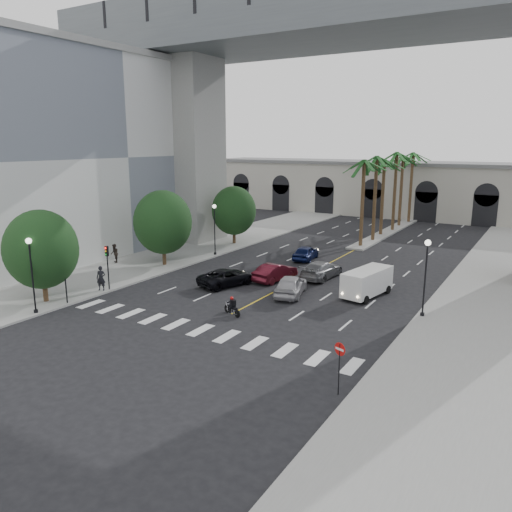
{
  "coord_description": "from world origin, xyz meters",
  "views": [
    {
      "loc": [
        18.18,
        -24.95,
        11.57
      ],
      "look_at": [
        -0.44,
        6.0,
        3.25
      ],
      "focal_mm": 35.0,
      "sensor_mm": 36.0,
      "label": 1
    }
  ],
  "objects_px": {
    "cargo_van": "(367,282)",
    "pedestrian_b": "(114,253)",
    "car_b": "(275,272)",
    "car_d": "(321,270)",
    "pedestrian_a": "(101,278)",
    "car_c": "(227,277)",
    "lamp_post_left_near": "(32,269)",
    "motorcycle_rider": "(232,307)",
    "car_a": "(291,285)",
    "lamp_post_right": "(426,271)",
    "traffic_signal_far": "(107,260)",
    "lamp_post_left_far": "(215,225)",
    "do_not_enter_sign": "(340,357)",
    "traffic_signal_near": "(65,271)",
    "car_e": "(306,253)"
  },
  "relations": [
    {
      "from": "cargo_van",
      "to": "pedestrian_b",
      "type": "height_order",
      "value": "cargo_van"
    },
    {
      "from": "car_b",
      "to": "car_d",
      "type": "xyz_separation_m",
      "value": [
        3.02,
        2.79,
        0.0
      ]
    },
    {
      "from": "pedestrian_a",
      "to": "car_c",
      "type": "bearing_deg",
      "value": 14.54
    },
    {
      "from": "lamp_post_left_near",
      "to": "cargo_van",
      "type": "relative_size",
      "value": 1.03
    },
    {
      "from": "motorcycle_rider",
      "to": "car_a",
      "type": "relative_size",
      "value": 0.36
    },
    {
      "from": "car_b",
      "to": "pedestrian_b",
      "type": "bearing_deg",
      "value": 18.44
    },
    {
      "from": "lamp_post_right",
      "to": "traffic_signal_far",
      "type": "height_order",
      "value": "lamp_post_right"
    },
    {
      "from": "lamp_post_left_far",
      "to": "pedestrian_a",
      "type": "relative_size",
      "value": 2.76
    },
    {
      "from": "lamp_post_right",
      "to": "pedestrian_a",
      "type": "height_order",
      "value": "lamp_post_right"
    },
    {
      "from": "car_a",
      "to": "lamp_post_left_near",
      "type": "bearing_deg",
      "value": 30.73
    },
    {
      "from": "car_d",
      "to": "traffic_signal_far",
      "type": "bearing_deg",
      "value": 46.66
    },
    {
      "from": "motorcycle_rider",
      "to": "car_d",
      "type": "bearing_deg",
      "value": 106.9
    },
    {
      "from": "motorcycle_rider",
      "to": "car_c",
      "type": "distance_m",
      "value": 7.28
    },
    {
      "from": "car_d",
      "to": "do_not_enter_sign",
      "type": "bearing_deg",
      "value": 119.0
    },
    {
      "from": "car_a",
      "to": "traffic_signal_near",
      "type": "bearing_deg",
      "value": 24.85
    },
    {
      "from": "car_b",
      "to": "pedestrian_a",
      "type": "distance_m",
      "value": 14.17
    },
    {
      "from": "car_c",
      "to": "pedestrian_a",
      "type": "height_order",
      "value": "pedestrian_a"
    },
    {
      "from": "lamp_post_right",
      "to": "car_c",
      "type": "distance_m",
      "value": 15.83
    },
    {
      "from": "car_e",
      "to": "cargo_van",
      "type": "distance_m",
      "value": 12.61
    },
    {
      "from": "lamp_post_left_near",
      "to": "traffic_signal_near",
      "type": "height_order",
      "value": "lamp_post_left_near"
    },
    {
      "from": "car_a",
      "to": "lamp_post_left_far",
      "type": "bearing_deg",
      "value": -46.35
    },
    {
      "from": "car_a",
      "to": "car_c",
      "type": "bearing_deg",
      "value": -11.4
    },
    {
      "from": "car_a",
      "to": "cargo_van",
      "type": "relative_size",
      "value": 0.91
    },
    {
      "from": "traffic_signal_far",
      "to": "cargo_van",
      "type": "bearing_deg",
      "value": 27.04
    },
    {
      "from": "motorcycle_rider",
      "to": "car_a",
      "type": "height_order",
      "value": "car_a"
    },
    {
      "from": "car_e",
      "to": "pedestrian_b",
      "type": "distance_m",
      "value": 18.68
    },
    {
      "from": "car_e",
      "to": "pedestrian_b",
      "type": "height_order",
      "value": "pedestrian_b"
    },
    {
      "from": "traffic_signal_near",
      "to": "pedestrian_b",
      "type": "xyz_separation_m",
      "value": [
        -6.27,
        10.56,
        -1.44
      ]
    },
    {
      "from": "lamp_post_left_far",
      "to": "lamp_post_right",
      "type": "height_order",
      "value": "same"
    },
    {
      "from": "lamp_post_left_near",
      "to": "do_not_enter_sign",
      "type": "bearing_deg",
      "value": 0.75
    },
    {
      "from": "lamp_post_left_far",
      "to": "car_a",
      "type": "distance_m",
      "value": 15.4
    },
    {
      "from": "car_d",
      "to": "traffic_signal_near",
      "type": "bearing_deg",
      "value": 54.71
    },
    {
      "from": "traffic_signal_far",
      "to": "do_not_enter_sign",
      "type": "relative_size",
      "value": 1.41
    },
    {
      "from": "motorcycle_rider",
      "to": "car_e",
      "type": "height_order",
      "value": "car_e"
    },
    {
      "from": "lamp_post_left_far",
      "to": "car_d",
      "type": "xyz_separation_m",
      "value": [
        12.92,
        -2.28,
        -2.47
      ]
    },
    {
      "from": "car_a",
      "to": "car_e",
      "type": "relative_size",
      "value": 1.11
    },
    {
      "from": "lamp_post_left_near",
      "to": "traffic_signal_far",
      "type": "xyz_separation_m",
      "value": [
        0.1,
        6.5,
        -0.71
      ]
    },
    {
      "from": "traffic_signal_near",
      "to": "car_d",
      "type": "xyz_separation_m",
      "value": [
        12.82,
        16.22,
        -1.76
      ]
    },
    {
      "from": "lamp_post_left_far",
      "to": "car_b",
      "type": "height_order",
      "value": "lamp_post_left_far"
    },
    {
      "from": "motorcycle_rider",
      "to": "pedestrian_a",
      "type": "xyz_separation_m",
      "value": [
        -11.81,
        -0.83,
        0.53
      ]
    },
    {
      "from": "car_d",
      "to": "car_e",
      "type": "height_order",
      "value": "car_d"
    },
    {
      "from": "lamp_post_left_far",
      "to": "car_b",
      "type": "xyz_separation_m",
      "value": [
        9.9,
        -5.07,
        -2.48
      ]
    },
    {
      "from": "traffic_signal_near",
      "to": "lamp_post_right",
      "type": "bearing_deg",
      "value": 24.82
    },
    {
      "from": "lamp_post_right",
      "to": "car_e",
      "type": "relative_size",
      "value": 1.26
    },
    {
      "from": "pedestrian_b",
      "to": "do_not_enter_sign",
      "type": "height_order",
      "value": "do_not_enter_sign"
    },
    {
      "from": "car_d",
      "to": "pedestrian_b",
      "type": "bearing_deg",
      "value": 19.55
    },
    {
      "from": "car_c",
      "to": "car_e",
      "type": "relative_size",
      "value": 1.17
    },
    {
      "from": "lamp_post_left_near",
      "to": "traffic_signal_near",
      "type": "relative_size",
      "value": 1.47
    },
    {
      "from": "lamp_post_left_far",
      "to": "car_e",
      "type": "height_order",
      "value": "lamp_post_left_far"
    },
    {
      "from": "lamp_post_left_far",
      "to": "lamp_post_right",
      "type": "distance_m",
      "value": 24.16
    }
  ]
}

